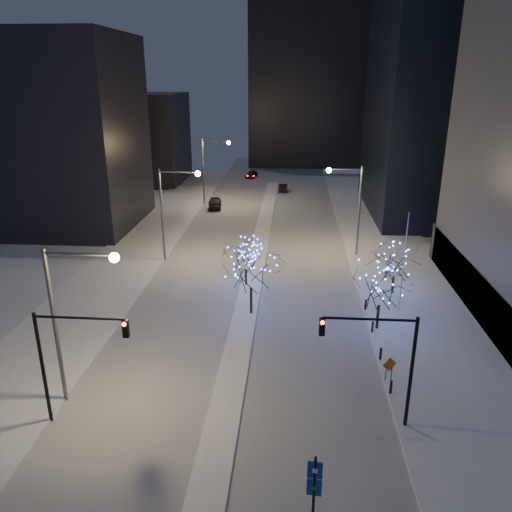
# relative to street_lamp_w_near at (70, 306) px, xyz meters

# --- Properties ---
(ground) EXTENTS (160.00, 160.00, 0.00)m
(ground) POSITION_rel_street_lamp_w_near_xyz_m (8.94, -2.00, -6.50)
(ground) COLOR white
(ground) RESTS_ON ground
(road) EXTENTS (20.00, 130.00, 0.02)m
(road) POSITION_rel_street_lamp_w_near_xyz_m (8.94, 33.00, -6.49)
(road) COLOR #ADB3BC
(road) RESTS_ON ground
(median) EXTENTS (2.00, 80.00, 0.15)m
(median) POSITION_rel_street_lamp_w_near_xyz_m (8.94, 28.00, -6.42)
(median) COLOR white
(median) RESTS_ON ground
(east_sidewalk) EXTENTS (10.00, 90.00, 0.15)m
(east_sidewalk) POSITION_rel_street_lamp_w_near_xyz_m (23.94, 18.00, -6.42)
(east_sidewalk) COLOR white
(east_sidewalk) RESTS_ON ground
(west_sidewalk) EXTENTS (8.00, 90.00, 0.15)m
(west_sidewalk) POSITION_rel_street_lamp_w_near_xyz_m (-5.06, 18.00, -6.42)
(west_sidewalk) COLOR white
(west_sidewalk) RESTS_ON ground
(filler_west_near) EXTENTS (22.00, 18.00, 24.00)m
(filler_west_near) POSITION_rel_street_lamp_w_near_xyz_m (-19.06, 38.00, 5.50)
(filler_west_near) COLOR black
(filler_west_near) RESTS_ON ground
(filler_west_far) EXTENTS (18.00, 16.00, 16.00)m
(filler_west_far) POSITION_rel_street_lamp_w_near_xyz_m (-17.06, 68.00, 1.50)
(filler_west_far) COLOR black
(filler_west_far) RESTS_ON ground
(horizon_block) EXTENTS (24.00, 14.00, 42.00)m
(horizon_block) POSITION_rel_street_lamp_w_near_xyz_m (14.94, 90.00, 14.50)
(horizon_block) COLOR black
(horizon_block) RESTS_ON ground
(street_lamp_w_near) EXTENTS (4.40, 0.56, 10.00)m
(street_lamp_w_near) POSITION_rel_street_lamp_w_near_xyz_m (0.00, 0.00, 0.00)
(street_lamp_w_near) COLOR #595E66
(street_lamp_w_near) RESTS_ON ground
(street_lamp_w_mid) EXTENTS (4.40, 0.56, 10.00)m
(street_lamp_w_mid) POSITION_rel_street_lamp_w_near_xyz_m (0.00, 25.00, 0.00)
(street_lamp_w_mid) COLOR #595E66
(street_lamp_w_mid) RESTS_ON ground
(street_lamp_w_far) EXTENTS (4.40, 0.56, 10.00)m
(street_lamp_w_far) POSITION_rel_street_lamp_w_near_xyz_m (0.00, 50.00, 0.00)
(street_lamp_w_far) COLOR #595E66
(street_lamp_w_far) RESTS_ON ground
(street_lamp_east) EXTENTS (3.90, 0.56, 10.00)m
(street_lamp_east) POSITION_rel_street_lamp_w_near_xyz_m (19.02, 28.00, -0.05)
(street_lamp_east) COLOR #595E66
(street_lamp_east) RESTS_ON ground
(traffic_signal_west) EXTENTS (5.26, 0.43, 7.00)m
(traffic_signal_west) POSITION_rel_street_lamp_w_near_xyz_m (0.50, -2.00, -1.74)
(traffic_signal_west) COLOR black
(traffic_signal_west) RESTS_ON ground
(traffic_signal_east) EXTENTS (5.26, 0.43, 7.00)m
(traffic_signal_east) POSITION_rel_street_lamp_w_near_xyz_m (17.88, -1.00, -1.74)
(traffic_signal_east) COLOR black
(traffic_signal_east) RESTS_ON ground
(flagpoles) EXTENTS (1.35, 2.60, 8.00)m
(flagpoles) POSITION_rel_street_lamp_w_near_xyz_m (22.30, 15.25, -1.70)
(flagpoles) COLOR silver
(flagpoles) RESTS_ON east_sidewalk
(bollards) EXTENTS (0.16, 12.16, 0.90)m
(bollards) POSITION_rel_street_lamp_w_near_xyz_m (19.14, 8.00, -5.90)
(bollards) COLOR black
(bollards) RESTS_ON east_sidewalk
(car_near) EXTENTS (2.46, 4.98, 1.63)m
(car_near) POSITION_rel_street_lamp_w_near_xyz_m (0.94, 47.86, -5.68)
(car_near) COLOR black
(car_near) RESTS_ON ground
(car_mid) EXTENTS (1.42, 3.97, 1.30)m
(car_mid) POSITION_rel_street_lamp_w_near_xyz_m (10.99, 60.63, -5.85)
(car_mid) COLOR black
(car_mid) RESTS_ON ground
(car_far) EXTENTS (2.46, 4.55, 1.25)m
(car_far) POSITION_rel_street_lamp_w_near_xyz_m (4.47, 72.52, -5.87)
(car_far) COLOR #222227
(car_far) RESTS_ON ground
(holiday_tree_median_near) EXTENTS (5.43, 5.43, 5.99)m
(holiday_tree_median_near) POSITION_rel_street_lamp_w_near_xyz_m (9.44, 12.60, -2.37)
(holiday_tree_median_near) COLOR black
(holiday_tree_median_near) RESTS_ON median
(holiday_tree_median_far) EXTENTS (3.88, 3.88, 4.48)m
(holiday_tree_median_far) POSITION_rel_street_lamp_w_near_xyz_m (8.44, 18.67, -3.47)
(holiday_tree_median_far) COLOR black
(holiday_tree_median_far) RESTS_ON median
(holiday_tree_plaza_near) EXTENTS (5.11, 5.11, 5.59)m
(holiday_tree_plaza_near) POSITION_rel_street_lamp_w_near_xyz_m (19.60, 10.68, -2.73)
(holiday_tree_plaza_near) COLOR black
(holiday_tree_plaza_near) RESTS_ON east_sidewalk
(holiday_tree_plaza_far) EXTENTS (4.34, 4.34, 4.89)m
(holiday_tree_plaza_far) POSITION_rel_street_lamp_w_near_xyz_m (22.09, 17.85, -3.29)
(holiday_tree_plaza_far) COLOR black
(holiday_tree_plaza_far) RESTS_ON east_sidewalk
(wayfinding_sign) EXTENTS (0.66, 0.15, 3.72)m
(wayfinding_sign) POSITION_rel_street_lamp_w_near_xyz_m (13.94, -8.00, -4.22)
(wayfinding_sign) COLOR black
(wayfinding_sign) RESTS_ON ground
(construction_sign) EXTENTS (0.97, 0.44, 1.71)m
(construction_sign) POSITION_rel_street_lamp_w_near_xyz_m (19.24, 3.43, -5.32)
(construction_sign) COLOR black
(construction_sign) RESTS_ON east_sidewalk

